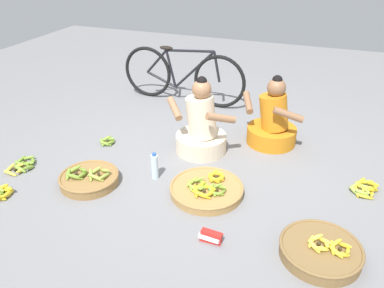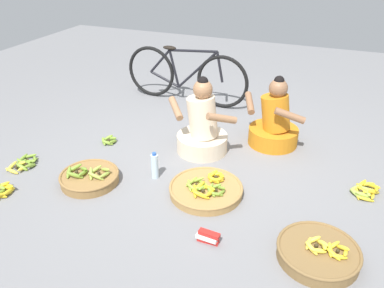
% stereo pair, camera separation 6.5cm
% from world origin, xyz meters
% --- Properties ---
extents(ground_plane, '(10.00, 10.00, 0.00)m').
position_xyz_m(ground_plane, '(0.00, 0.00, 0.00)').
color(ground_plane, slate).
extents(vendor_woman_front, '(0.76, 0.52, 0.80)m').
position_xyz_m(vendor_woman_front, '(-0.09, 0.30, 0.26)').
color(vendor_woman_front, beige).
rests_on(vendor_woman_front, ground).
extents(vendor_woman_behind, '(0.69, 0.52, 0.76)m').
position_xyz_m(vendor_woman_behind, '(0.56, 0.72, 0.24)').
color(vendor_woman_behind, orange).
rests_on(vendor_woman_behind, ground).
extents(bicycle_leaning, '(1.70, 0.11, 0.73)m').
position_xyz_m(bicycle_leaning, '(-0.76, 1.47, 0.36)').
color(bicycle_leaning, black).
rests_on(bicycle_leaning, ground).
extents(banana_basket_mid_right, '(0.53, 0.53, 0.17)m').
position_xyz_m(banana_basket_mid_right, '(-0.83, -0.62, 0.05)').
color(banana_basket_mid_right, olive).
rests_on(banana_basket_mid_right, ground).
extents(banana_basket_back_right, '(0.57, 0.57, 0.15)m').
position_xyz_m(banana_basket_back_right, '(1.19, -0.82, 0.06)').
color(banana_basket_back_right, brown).
rests_on(banana_basket_back_right, ground).
extents(banana_basket_mid_left, '(0.64, 0.64, 0.14)m').
position_xyz_m(banana_basket_mid_left, '(0.21, -0.39, 0.05)').
color(banana_basket_mid_left, '#A87F47').
rests_on(banana_basket_mid_left, ground).
extents(loose_bananas_front_center, '(0.25, 0.35, 0.09)m').
position_xyz_m(loose_bananas_front_center, '(-1.59, -0.62, 0.03)').
color(loose_bananas_front_center, olive).
rests_on(loose_bananas_front_center, ground).
extents(loose_bananas_back_left, '(0.27, 0.30, 0.09)m').
position_xyz_m(loose_bananas_back_left, '(1.49, 0.12, 0.03)').
color(loose_bananas_back_left, gold).
rests_on(loose_bananas_back_left, ground).
extents(loose_bananas_front_left, '(0.18, 0.19, 0.08)m').
position_xyz_m(loose_bananas_front_left, '(-1.08, 0.09, 0.03)').
color(loose_bananas_front_left, olive).
rests_on(loose_bananas_front_left, ground).
extents(water_bottle, '(0.07, 0.07, 0.26)m').
position_xyz_m(water_bottle, '(-0.31, -0.33, 0.12)').
color(water_bottle, silver).
rests_on(water_bottle, ground).
extents(packet_carton_stack, '(0.18, 0.08, 0.09)m').
position_xyz_m(packet_carton_stack, '(0.42, -0.95, 0.04)').
color(packet_carton_stack, red).
rests_on(packet_carton_stack, ground).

